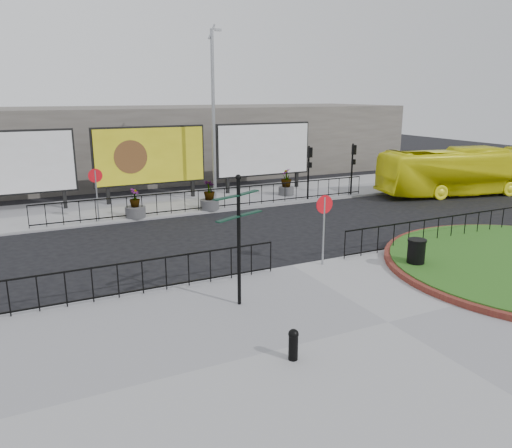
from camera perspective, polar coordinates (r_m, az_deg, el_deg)
ground at (r=17.53m, az=4.12°, el=-5.08°), size 90.00×90.00×0.00m
pavement_near at (r=13.76m, az=14.85°, el=-11.01°), size 30.00×10.00×0.12m
pavement_far at (r=28.13m, az=-8.27°, el=2.51°), size 44.00×6.00×0.12m
railing_near_left at (r=15.05m, az=-15.49°, el=-6.26°), size 10.00×0.10×1.10m
railing_near_right at (r=21.04m, az=20.07°, el=-0.67°), size 9.00×0.10×1.10m
railing_far at (r=25.85m, az=-4.34°, el=2.93°), size 18.00×0.10×1.10m
speed_sign_far at (r=24.19m, az=-17.83°, el=4.46°), size 0.64×0.07×2.47m
speed_sign_near at (r=17.17m, az=7.78°, el=1.08°), size 0.64×0.07×2.47m
billboard_left at (r=27.38m, az=-26.39°, el=6.20°), size 6.20×0.31×4.10m
billboard_mid at (r=28.24m, az=-12.00°, el=7.62°), size 6.20×0.31×4.10m
billboard_right at (r=30.70m, az=0.87°, el=8.47°), size 6.20×0.31×4.10m
lamp_post at (r=27.10m, az=-4.88°, el=12.32°), size 0.74×0.18×9.23m
signal_pole_a at (r=28.12m, az=6.09°, el=6.79°), size 0.22×0.26×3.00m
signal_pole_b at (r=29.82m, az=11.01°, el=7.06°), size 0.22×0.26×3.00m
building_backdrop at (r=37.32m, az=-13.27°, el=9.04°), size 40.00×10.00×5.00m
fingerpost_sign at (r=13.62m, az=-1.99°, el=-0.45°), size 1.68×0.95×3.71m
bollard at (r=11.46m, az=4.29°, el=-13.41°), size 0.24×0.24×0.74m
litter_bin at (r=17.77m, az=17.82°, el=-3.29°), size 0.63×0.63×1.05m
bus at (r=32.32m, az=22.35°, el=5.56°), size 10.37×4.50×2.81m
planter_a at (r=24.73m, az=-13.64°, el=1.86°), size 0.98×0.98×1.41m
planter_b at (r=25.78m, az=-5.35°, el=2.91°), size 0.97×0.97×1.52m
planter_c at (r=29.48m, az=3.47°, el=4.58°), size 0.90×0.90×1.57m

